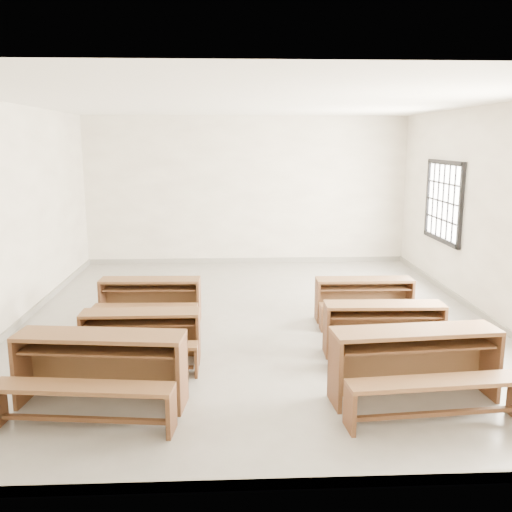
{
  "coord_description": "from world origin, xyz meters",
  "views": [
    {
      "loc": [
        -0.4,
        -8.22,
        2.67
      ],
      "look_at": [
        0.0,
        0.0,
        1.0
      ],
      "focal_mm": 40.0,
      "sensor_mm": 36.0,
      "label": 1
    }
  ],
  "objects_px": {
    "desk_set_2": "(150,298)",
    "desk_set_4": "(385,326)",
    "desk_set_1": "(140,334)",
    "desk_set_3": "(417,361)",
    "desk_set_5": "(365,297)",
    "desk_set_0": "(99,366)"
  },
  "relations": [
    {
      "from": "desk_set_2",
      "to": "desk_set_4",
      "type": "bearing_deg",
      "value": -23.65
    },
    {
      "from": "desk_set_1",
      "to": "desk_set_4",
      "type": "bearing_deg",
      "value": 1.94
    },
    {
      "from": "desk_set_1",
      "to": "desk_set_4",
      "type": "height_order",
      "value": "desk_set_4"
    },
    {
      "from": "desk_set_3",
      "to": "desk_set_5",
      "type": "distance_m",
      "value": 2.73
    },
    {
      "from": "desk_set_0",
      "to": "desk_set_2",
      "type": "height_order",
      "value": "desk_set_0"
    },
    {
      "from": "desk_set_0",
      "to": "desk_set_5",
      "type": "relative_size",
      "value": 1.24
    },
    {
      "from": "desk_set_0",
      "to": "desk_set_3",
      "type": "bearing_deg",
      "value": 6.02
    },
    {
      "from": "desk_set_4",
      "to": "desk_set_0",
      "type": "bearing_deg",
      "value": -156.91
    },
    {
      "from": "desk_set_0",
      "to": "desk_set_4",
      "type": "distance_m",
      "value": 3.5
    },
    {
      "from": "desk_set_1",
      "to": "desk_set_3",
      "type": "bearing_deg",
      "value": -22.09
    },
    {
      "from": "desk_set_3",
      "to": "desk_set_5",
      "type": "relative_size",
      "value": 1.24
    },
    {
      "from": "desk_set_1",
      "to": "desk_set_2",
      "type": "distance_m",
      "value": 1.59
    },
    {
      "from": "desk_set_5",
      "to": "desk_set_0",
      "type": "bearing_deg",
      "value": -140.36
    },
    {
      "from": "desk_set_3",
      "to": "desk_set_2",
      "type": "bearing_deg",
      "value": 132.87
    },
    {
      "from": "desk_set_2",
      "to": "desk_set_4",
      "type": "distance_m",
      "value": 3.45
    },
    {
      "from": "desk_set_0",
      "to": "desk_set_5",
      "type": "distance_m",
      "value": 4.28
    },
    {
      "from": "desk_set_3",
      "to": "desk_set_4",
      "type": "distance_m",
      "value": 1.32
    },
    {
      "from": "desk_set_2",
      "to": "desk_set_3",
      "type": "distance_m",
      "value": 4.17
    },
    {
      "from": "desk_set_0",
      "to": "desk_set_1",
      "type": "xyz_separation_m",
      "value": [
        0.23,
        1.17,
        -0.07
      ]
    },
    {
      "from": "desk_set_4",
      "to": "desk_set_5",
      "type": "relative_size",
      "value": 1.04
    },
    {
      "from": "desk_set_2",
      "to": "desk_set_1",
      "type": "bearing_deg",
      "value": -84.76
    },
    {
      "from": "desk_set_0",
      "to": "desk_set_3",
      "type": "height_order",
      "value": "desk_set_3"
    }
  ]
}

